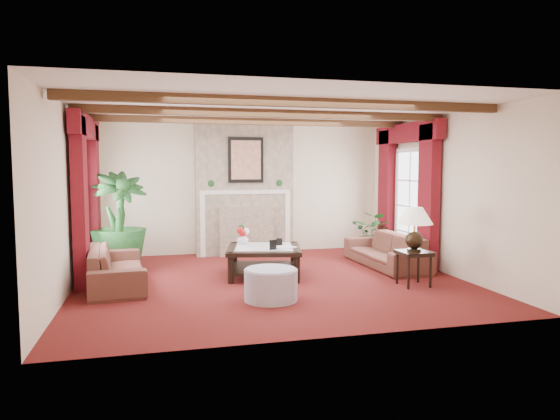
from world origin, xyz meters
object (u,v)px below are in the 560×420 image
object	(u,v)px
sofa_left	(116,260)
side_table	(414,268)
potted_palm	(119,241)
coffee_table	(264,262)
sofa_right	(386,245)
ottoman	(271,285)

from	to	relation	value
sofa_left	side_table	distance (m)	4.54
potted_palm	coffee_table	bearing A→B (deg)	-27.69
sofa_right	ottoman	distance (m)	3.10
potted_palm	sofa_left	bearing A→B (deg)	-87.91
sofa_left	side_table	xyz separation A→B (m)	(4.41, -1.09, -0.13)
sofa_left	side_table	world-z (taller)	sofa_left
sofa_left	ottoman	world-z (taller)	sofa_left
potted_palm	sofa_right	bearing A→B (deg)	-12.02
coffee_table	side_table	xyz separation A→B (m)	(2.08, -1.21, 0.02)
potted_palm	side_table	xyz separation A→B (m)	(4.46, -2.46, -0.22)
coffee_table	ottoman	xyz separation A→B (m)	(-0.22, -1.50, -0.03)
side_table	ottoman	xyz separation A→B (m)	(-2.30, -0.29, -0.06)
sofa_left	sofa_right	size ratio (longest dim) A/B	1.01
sofa_right	ottoman	xyz separation A→B (m)	(-2.55, -1.75, -0.18)
sofa_right	potted_palm	bearing A→B (deg)	-103.84
sofa_right	coffee_table	bearing A→B (deg)	-85.78
potted_palm	side_table	distance (m)	5.09
sofa_right	ottoman	size ratio (longest dim) A/B	2.81
sofa_left	ottoman	distance (m)	2.52
coffee_table	ottoman	world-z (taller)	coffee_table
coffee_table	ottoman	bearing A→B (deg)	-86.36
sofa_left	coffee_table	world-z (taller)	sofa_left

